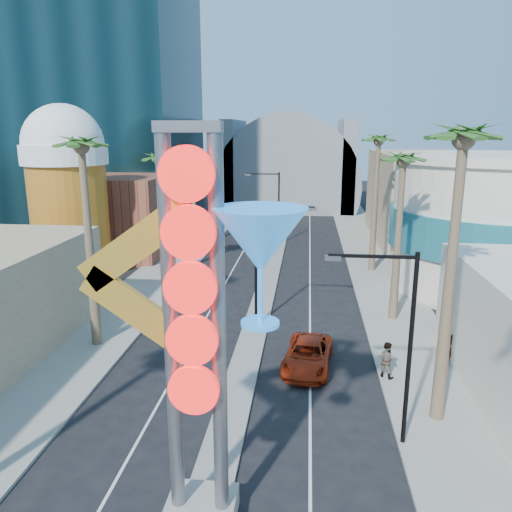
{
  "coord_description": "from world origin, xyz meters",
  "views": [
    {
      "loc": [
        3.16,
        -10.17,
        12.28
      ],
      "look_at": [
        0.19,
        18.2,
        5.13
      ],
      "focal_mm": 35.0,
      "sensor_mm": 36.0,
      "label": 1
    }
  ],
  "objects_px": {
    "pedestrian_a": "(448,348)",
    "red_pickup": "(308,355)",
    "neon_sign": "(222,312)",
    "pedestrian_b": "(386,359)"
  },
  "relations": [
    {
      "from": "red_pickup",
      "to": "pedestrian_a",
      "type": "relative_size",
      "value": 3.17
    },
    {
      "from": "red_pickup",
      "to": "neon_sign",
      "type": "bearing_deg",
      "value": -95.98
    },
    {
      "from": "pedestrian_a",
      "to": "red_pickup",
      "type": "bearing_deg",
      "value": 13.9
    },
    {
      "from": "red_pickup",
      "to": "pedestrian_b",
      "type": "xyz_separation_m",
      "value": [
        3.94,
        -0.87,
        0.37
      ]
    },
    {
      "from": "neon_sign",
      "to": "pedestrian_a",
      "type": "distance_m",
      "value": 17.31
    },
    {
      "from": "neon_sign",
      "to": "pedestrian_b",
      "type": "bearing_deg",
      "value": 58.48
    },
    {
      "from": "neon_sign",
      "to": "red_pickup",
      "type": "xyz_separation_m",
      "value": [
        2.54,
        11.44,
        -6.59
      ]
    },
    {
      "from": "pedestrian_a",
      "to": "neon_sign",
      "type": "bearing_deg",
      "value": 56.62
    },
    {
      "from": "red_pickup",
      "to": "pedestrian_b",
      "type": "relative_size",
      "value": 2.75
    },
    {
      "from": "red_pickup",
      "to": "pedestrian_a",
      "type": "bearing_deg",
      "value": 15.21
    }
  ]
}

